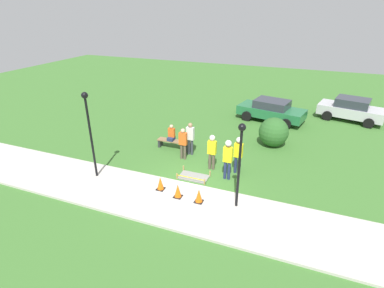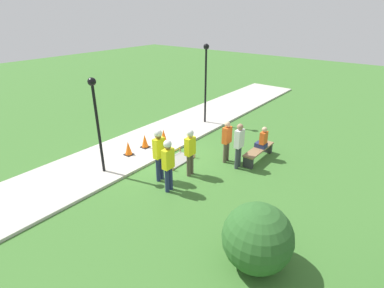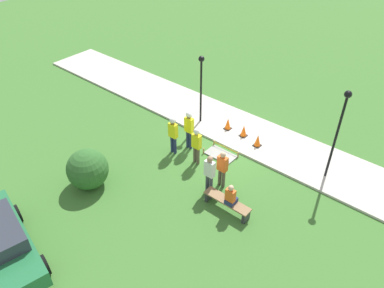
% 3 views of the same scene
% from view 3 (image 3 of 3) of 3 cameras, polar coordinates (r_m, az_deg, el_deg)
% --- Properties ---
extents(ground_plane, '(60.00, 60.00, 0.00)m').
position_cam_3_polar(ground_plane, '(17.28, 5.42, -0.62)').
color(ground_plane, '#3D702D').
extents(sidewalk, '(28.00, 3.05, 0.10)m').
position_cam_3_polar(sidewalk, '(18.30, 8.22, 1.73)').
color(sidewalk, '#BCB7AD').
rests_on(sidewalk, ground_plane).
extents(wet_concrete_patch, '(1.39, 0.82, 0.29)m').
position_cam_3_polar(wet_concrete_patch, '(16.80, 4.39, -1.63)').
color(wet_concrete_patch, gray).
rests_on(wet_concrete_patch, ground_plane).
extents(traffic_cone_near_patch, '(0.34, 0.34, 0.60)m').
position_cam_3_polar(traffic_cone_near_patch, '(17.27, 9.97, 0.54)').
color(traffic_cone_near_patch, black).
rests_on(traffic_cone_near_patch, sidewalk).
extents(traffic_cone_far_patch, '(0.34, 0.34, 0.59)m').
position_cam_3_polar(traffic_cone_far_patch, '(17.82, 7.88, 2.02)').
color(traffic_cone_far_patch, black).
rests_on(traffic_cone_far_patch, sidewalk).
extents(traffic_cone_sidewalk_edge, '(0.34, 0.34, 0.59)m').
position_cam_3_polar(traffic_cone_sidewalk_edge, '(18.23, 5.49, 3.10)').
color(traffic_cone_sidewalk_edge, black).
rests_on(traffic_cone_sidewalk_edge, sidewalk).
extents(park_bench, '(1.90, 0.44, 0.49)m').
position_cam_3_polar(park_bench, '(14.15, 5.36, -8.94)').
color(park_bench, '#2D2D33').
rests_on(park_bench, ground_plane).
extents(person_seated_on_bench, '(0.36, 0.44, 0.89)m').
position_cam_3_polar(person_seated_on_bench, '(13.71, 5.92, -7.94)').
color(person_seated_on_bench, navy).
rests_on(person_seated_on_bench, park_bench).
extents(worker_supervisor, '(0.40, 0.26, 1.79)m').
position_cam_3_polar(worker_supervisor, '(15.72, 0.69, 0.18)').
color(worker_supervisor, brown).
rests_on(worker_supervisor, ground_plane).
extents(worker_assistant, '(0.40, 0.27, 1.85)m').
position_cam_3_polar(worker_assistant, '(16.32, -2.90, 1.85)').
color(worker_assistant, navy).
rests_on(worker_assistant, ground_plane).
extents(worker_trainee, '(0.40, 0.28, 1.95)m').
position_cam_3_polar(worker_trainee, '(16.54, -0.45, 2.73)').
color(worker_trainee, navy).
rests_on(worker_trainee, ground_plane).
extents(bystander_in_orange_shirt, '(0.40, 0.22, 1.70)m').
position_cam_3_polar(bystander_in_orange_shirt, '(14.70, 4.63, -3.56)').
color(bystander_in_orange_shirt, brown).
rests_on(bystander_in_orange_shirt, ground_plane).
extents(bystander_in_gray_shirt, '(0.40, 0.24, 1.80)m').
position_cam_3_polar(bystander_in_gray_shirt, '(14.33, 2.68, -4.35)').
color(bystander_in_gray_shirt, '#383D47').
rests_on(bystander_in_gray_shirt, ground_plane).
extents(lamppost_near, '(0.28, 0.28, 3.47)m').
position_cam_3_polar(lamppost_near, '(17.75, 1.40, 9.83)').
color(lamppost_near, black).
rests_on(lamppost_near, sidewalk).
extents(lamppost_far, '(0.28, 0.28, 3.97)m').
position_cam_3_polar(lamppost_far, '(15.06, 21.60, 2.94)').
color(lamppost_far, black).
rests_on(lamppost_far, sidewalk).
extents(shrub_rounded_near, '(1.65, 1.65, 1.65)m').
position_cam_3_polar(shrub_rounded_near, '(15.34, -15.62, -3.70)').
color(shrub_rounded_near, '#2D6028').
rests_on(shrub_rounded_near, ground_plane).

